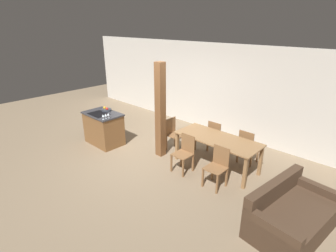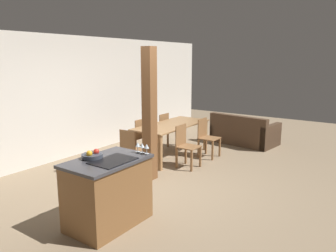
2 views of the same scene
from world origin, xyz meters
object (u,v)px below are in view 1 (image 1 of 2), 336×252
Objects in this scene: kitchen_island at (104,128)px; fruit_bowl at (106,109)px; wine_glass_far at (108,114)px; dining_chair_far_right at (247,146)px; dining_chair_near_left at (184,152)px; dining_table at (217,142)px; wine_glass_near at (103,116)px; couch at (291,216)px; wine_glass_middle at (106,115)px; dining_chair_head_end at (174,133)px; dining_chair_near_right at (217,166)px; timber_post at (160,111)px; dining_chair_far_left at (216,136)px.

fruit_bowl is (-0.08, 0.19, 0.50)m from kitchen_island.
wine_glass_far is 0.16× the size of dining_chair_far_right.
dining_table is at bearing 55.53° from dining_chair_near_left.
fruit_bowl reaches higher than dining_chair_far_right.
couch is (4.66, 0.46, -0.74)m from wine_glass_near.
dining_chair_far_right is at bearing 26.10° from kitchen_island.
dining_chair_head_end is at bearing 46.12° from wine_glass_middle.
dining_chair_near_right is 1.93m from dining_chair_head_end.
dining_chair_head_end is at bearing 180.00° from dining_table.
kitchen_island is 1.93m from timber_post.
wine_glass_middle is at bearing -145.98° from timber_post.
kitchen_island is 1.26× the size of dining_chair_far_right.
dining_chair_far_right is 0.36× the size of timber_post.
dining_chair_far_right is (3.52, 1.72, 0.01)m from kitchen_island.
wine_glass_far is (0.00, 0.16, 0.00)m from wine_glass_near.
wine_glass_near is 0.16× the size of dining_chair_head_end.
dining_chair_near_left is (2.15, 0.54, -0.56)m from wine_glass_far.
wine_glass_middle reaches higher than fruit_bowl.
wine_glass_near is at bearing -166.97° from dining_chair_near_right.
fruit_bowl is 0.64m from wine_glass_far.
kitchen_island is at bearing -160.22° from timber_post.
wine_glass_far is 0.16× the size of dining_chair_head_end.
timber_post is at bearing 34.02° from wine_glass_middle.
fruit_bowl is 1.82m from timber_post.
dining_chair_near_left is (-0.45, -0.65, -0.19)m from dining_table.
dining_chair_near_left is 0.51× the size of couch.
wine_glass_near reaches higher than kitchen_island.
timber_post is (1.75, 0.42, 0.25)m from fruit_bowl.
wine_glass_middle is 4.73m from couch.
wine_glass_near is at bearing -161.84° from dining_chair_near_left.
dining_chair_near_left reaches higher than dining_table.
dining_table is 2.28× the size of dining_chair_head_end.
wine_glass_far reaches higher than dining_chair_head_end.
kitchen_island is at bearing 122.14° from dining_chair_head_end.
dining_chair_near_left and dining_chair_head_end have the same top height.
timber_post is at bearing 169.11° from dining_chair_near_left.
dining_chair_head_end is at bearing 35.39° from dining_chair_far_left.
wine_glass_far is at bearing -29.29° from fruit_bowl.
fruit_bowl is 2.75m from dining_chair_near_left.
dining_chair_far_left is at bearing 65.73° from couch.
kitchen_island is 7.94× the size of wine_glass_near.
dining_chair_near_right is 0.36× the size of timber_post.
wine_glass_far reaches higher than dining_table.
dining_chair_head_end is (-0.92, -0.65, 0.00)m from dining_chair_far_left.
dining_chair_near_left and dining_chair_near_right have the same top height.
wine_glass_middle is 2.30m from dining_chair_near_left.
wine_glass_middle is at bearing -168.40° from dining_chair_near_right.
wine_glass_near is at bearing 33.44° from dining_chair_far_right.
timber_post reaches higher than dining_chair_far_left.
wine_glass_near is 2.99m from dining_chair_far_left.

